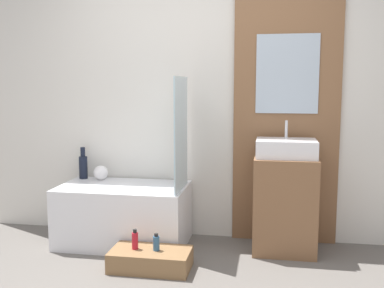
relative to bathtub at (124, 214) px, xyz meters
The scene contains 11 objects.
wall_tiled_back 1.27m from the bathtub, 30.21° to the left, with size 4.20×0.06×2.60m, color silver.
wall_wood_accent 1.78m from the bathtub, 12.85° to the left, with size 0.92×0.04×2.60m.
bathtub is the anchor object (origin of this frame).
glass_shower_screen 0.91m from the bathtub, ahead, with size 0.01×0.52×0.95m, color silver.
wooden_step_bench 0.66m from the bathtub, 53.13° to the right, with size 0.61×0.33×0.15m, color olive.
vanity_cabinet 1.41m from the bathtub, ahead, with size 0.52×0.46×0.81m, color brown.
sink 1.53m from the bathtub, ahead, with size 0.49×0.37×0.30m.
vase_tall_dark 0.65m from the bathtub, 153.78° to the left, with size 0.08×0.08×0.30m.
vase_round_light 0.48m from the bathtub, 144.53° to the left, with size 0.13×0.13×0.13m, color white.
bottle_soap_primary 0.57m from the bathtub, 63.03° to the right, with size 0.05×0.05×0.16m.
bottle_soap_secondary 0.67m from the bathtub, 49.96° to the right, with size 0.05×0.05×0.13m.
Camera 1 is at (0.63, -2.50, 1.41)m, focal length 42.00 mm.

